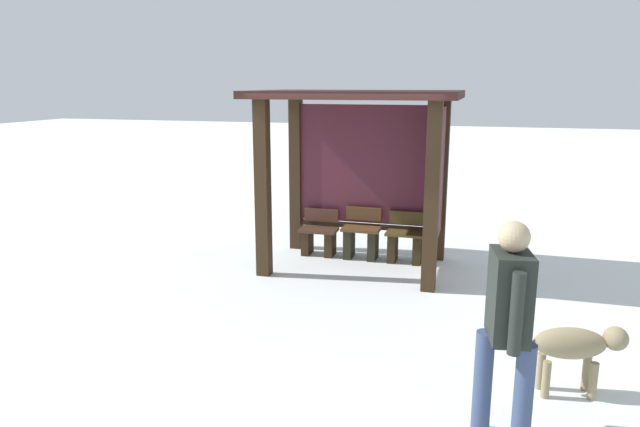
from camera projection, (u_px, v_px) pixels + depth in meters
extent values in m
plane|color=silver|center=(355.00, 266.00, 8.47)|extent=(60.00, 60.00, 0.00)
cube|color=#332213|center=(263.00, 190.00, 7.84)|extent=(0.18, 0.18, 2.42)
cube|color=#332213|center=(432.00, 199.00, 7.22)|extent=(0.18, 0.18, 2.42)
cube|color=#332213|center=(296.00, 174.00, 9.18)|extent=(0.18, 0.18, 2.42)
cube|color=#332213|center=(441.00, 181.00, 8.57)|extent=(0.18, 0.18, 2.42)
cube|color=#321A17|center=(357.00, 94.00, 7.93)|extent=(2.81, 1.97, 0.10)
cube|color=#501F2C|center=(366.00, 165.00, 8.83)|extent=(2.09, 0.08, 1.81)
cube|color=#332213|center=(365.00, 226.00, 9.02)|extent=(2.09, 0.06, 0.08)
cube|color=#501F2C|center=(439.00, 172.00, 8.09)|extent=(0.08, 0.79, 1.81)
cube|color=#44291E|center=(319.00, 230.00, 8.95)|extent=(0.57, 0.35, 0.05)
cube|color=#44291E|center=(321.00, 215.00, 9.06)|extent=(0.55, 0.04, 0.20)
cube|color=#2F2012|center=(330.00, 244.00, 8.95)|extent=(0.12, 0.30, 0.38)
cube|color=#2F2012|center=(307.00, 242.00, 9.05)|extent=(0.12, 0.30, 0.38)
cube|color=#51361C|center=(361.00, 229.00, 8.76)|extent=(0.57, 0.38, 0.04)
cube|color=#51361C|center=(364.00, 214.00, 8.87)|extent=(0.55, 0.04, 0.20)
cube|color=black|center=(373.00, 245.00, 8.76)|extent=(0.12, 0.32, 0.44)
cube|color=black|center=(349.00, 243.00, 8.86)|extent=(0.12, 0.32, 0.44)
cube|color=#493A1B|center=(406.00, 233.00, 8.58)|extent=(0.57, 0.38, 0.04)
cube|color=#493A1B|center=(408.00, 218.00, 8.69)|extent=(0.55, 0.04, 0.20)
cube|color=black|center=(418.00, 249.00, 8.58)|extent=(0.12, 0.32, 0.43)
cube|color=black|center=(393.00, 247.00, 8.68)|extent=(0.12, 0.32, 0.43)
cube|color=#232924|center=(510.00, 296.00, 4.10)|extent=(0.32, 0.44, 0.65)
sphere|color=tan|center=(514.00, 237.00, 4.00)|extent=(0.22, 0.22, 0.22)
cylinder|color=#37466B|center=(523.00, 397.00, 4.16)|extent=(0.16, 0.16, 0.82)
cylinder|color=#37466B|center=(483.00, 382.00, 4.36)|extent=(0.16, 0.16, 0.82)
cylinder|color=#232924|center=(516.00, 314.00, 3.86)|extent=(0.10, 0.10, 0.58)
cylinder|color=#232924|center=(503.00, 288.00, 4.35)|extent=(0.10, 0.10, 0.58)
ellipsoid|color=#90805D|center=(570.00, 343.00, 4.89)|extent=(0.64, 0.37, 0.27)
sphere|color=#90805D|center=(616.00, 339.00, 4.85)|extent=(0.21, 0.21, 0.21)
cylinder|color=#90805D|center=(526.00, 337.00, 4.90)|extent=(0.20, 0.09, 0.22)
cylinder|color=#90805D|center=(593.00, 381.00, 4.86)|extent=(0.07, 0.07, 0.33)
cylinder|color=#90805D|center=(586.00, 372.00, 5.01)|extent=(0.07, 0.07, 0.33)
cylinder|color=#90805D|center=(546.00, 379.00, 4.89)|extent=(0.07, 0.07, 0.33)
cylinder|color=#90805D|center=(541.00, 371.00, 5.04)|extent=(0.07, 0.07, 0.33)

